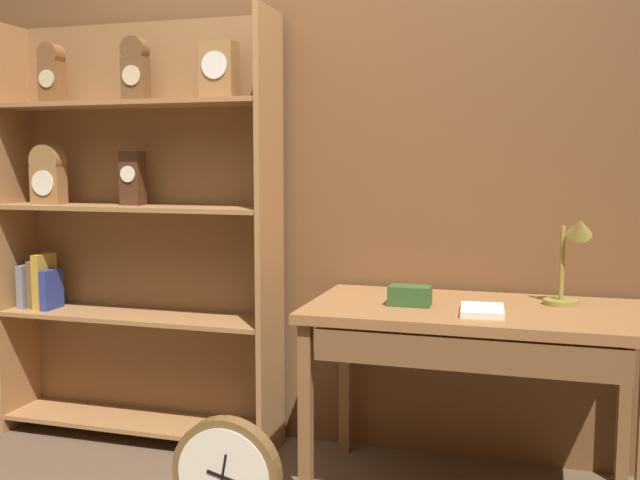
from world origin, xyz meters
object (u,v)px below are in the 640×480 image
at_px(toolbox_small, 410,296).
at_px(open_repair_manual, 482,310).
at_px(workbench, 473,330).
at_px(desk_lamp, 572,255).
at_px(round_clock_large, 227,477).
at_px(bookshelf, 133,228).

bearing_deg(toolbox_small, open_repair_manual, -14.99).
xyz_separation_m(workbench, toolbox_small, (-0.25, -0.02, 0.13)).
relative_size(workbench, toolbox_small, 7.89).
xyz_separation_m(desk_lamp, toolbox_small, (-0.62, -0.16, -0.17)).
distance_m(open_repair_manual, round_clock_large, 1.13).
xyz_separation_m(toolbox_small, open_repair_manual, (0.29, -0.08, -0.03)).
bearing_deg(round_clock_large, toolbox_small, 43.86).
height_order(bookshelf, open_repair_manual, bookshelf).
height_order(open_repair_manual, round_clock_large, open_repair_manual).
xyz_separation_m(bookshelf, round_clock_large, (0.85, -0.81, -0.81)).
height_order(workbench, open_repair_manual, open_repair_manual).
bearing_deg(round_clock_large, workbench, 34.75).
xyz_separation_m(bookshelf, workbench, (1.66, -0.24, -0.34)).
distance_m(toolbox_small, open_repair_manual, 0.30).
bearing_deg(desk_lamp, toolbox_small, -165.24).
bearing_deg(open_repair_manual, toolbox_small, 160.69).
distance_m(bookshelf, open_repair_manual, 1.76).
bearing_deg(open_repair_manual, workbench, 108.62).
bearing_deg(round_clock_large, open_repair_manual, 28.53).
height_order(desk_lamp, open_repair_manual, desk_lamp).
height_order(desk_lamp, toolbox_small, desk_lamp).
relative_size(bookshelf, workbench, 1.55).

